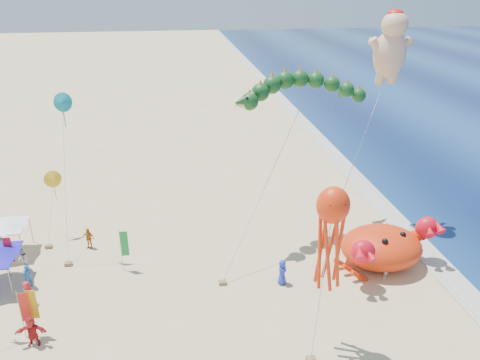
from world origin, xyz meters
The scene contains 10 objects.
ground centered at (0.00, 0.00, 0.00)m, with size 320.00×320.00×0.00m, color #D1B784.
foam_strip centered at (12.00, 0.00, 0.01)m, with size 320.00×320.00×0.00m, color silver.
crab_inflatable centered at (7.88, 0.27, 1.51)m, with size 7.82×6.60×3.43m.
dragon_kite centered at (3.19, 6.41, 11.11)m, with size 12.49×9.91×12.35m.
cherub_kite centered at (10.23, 7.64, 14.23)m, with size 6.99×5.43×16.81m.
octopus_kite centered at (1.37, -6.55, 7.20)m, with size 2.09×2.27×9.59m.
canopy_white centered at (-18.75, 5.82, 2.44)m, with size 3.09×3.09×2.71m.
feather_flags centered at (-14.33, -0.59, 2.01)m, with size 8.19×6.44×3.20m.
beachgoers centered at (-12.21, 0.53, 0.87)m, with size 27.58×10.77×1.85m.
small_kites centered at (-16.56, 3.02, 6.80)m, with size 8.36×14.41×11.98m.
Camera 1 is at (-6.19, -26.22, 18.98)m, focal length 35.00 mm.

